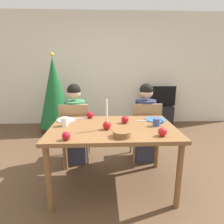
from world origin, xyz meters
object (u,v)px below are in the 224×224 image
apple_by_left_plate (125,120)px  apple_far_edge (66,136)px  tv (159,96)px  candle_centerpiece (107,123)px  plate_right (156,120)px  tv_stand (158,115)px  person_left_child (76,125)px  christmas_tree (55,92)px  apple_near_candle (163,132)px  bowl_walnuts (122,134)px  apple_by_right_mug (90,115)px  mug_left (65,122)px  mug_right (157,122)px  dining_table (113,134)px  plate_left (66,120)px  chair_right (145,128)px  person_right_child (145,124)px  chair_left (76,129)px

apple_by_left_plate → apple_far_edge: (-0.60, -0.49, -0.00)m
tv → candle_centerpiece: 2.71m
plate_right → tv_stand: bearing=72.6°
person_left_child → christmas_tree: 1.50m
apple_near_candle → apple_far_edge: size_ratio=1.08×
bowl_walnuts → apple_by_right_mug: size_ratio=2.05×
candle_centerpiece → mug_left: bearing=163.0°
mug_right → dining_table: bearing=-179.4°
plate_left → apple_near_candle: apple_near_candle is taller
chair_right → christmas_tree: 2.16m
tv → christmas_tree: christmas_tree is taller
plate_right → candle_centerpiece: bearing=-152.4°
apple_near_candle → apple_by_right_mug: bearing=138.3°
christmas_tree → apple_near_candle: (1.60, -2.28, -0.07)m
apple_near_candle → apple_by_left_plate: same height
person_right_child → mug_right: (-0.01, -0.63, 0.22)m
mug_left → mug_right: (1.04, -0.05, -0.01)m
person_right_child → mug_left: bearing=-150.9°
christmas_tree → mug_left: bearing=-72.9°
bowl_walnuts → apple_near_candle: size_ratio=2.00×
chair_left → mug_right: size_ratio=7.54×
candle_centerpiece → tv: bearing=62.1°
person_left_child → tv: person_left_child is taller
dining_table → mug_right: mug_right is taller
christmas_tree → apple_near_candle: size_ratio=18.98×
dining_table → tv_stand: dining_table is taller
christmas_tree → plate_left: size_ratio=7.59×
plate_left → plate_right: bearing=-1.7°
tv_stand → plate_left: 2.75m
mug_right → apple_by_left_plate: size_ratio=1.36×
tv → christmas_tree: (-2.33, -0.33, 0.15)m
apple_by_left_plate → person_right_child: bearing=55.0°
candle_centerpiece → chair_right: bearing=50.2°
person_left_child → apple_by_left_plate: bearing=-37.6°
tv → apple_by_right_mug: (-1.48, -1.94, 0.08)m
plate_left → apple_by_left_plate: apple_by_left_plate is taller
chair_left → apple_by_left_plate: size_ratio=10.25×
plate_left → person_right_child: bearing=18.8°
christmas_tree → bowl_walnuts: 2.58m
plate_left → bowl_walnuts: (0.65, -0.57, 0.02)m
mug_right → apple_by_right_mug: 0.86m
person_left_child → person_right_child: same height
mug_right → candle_centerpiece: bearing=-170.5°
tv_stand → bowl_walnuts: (-1.12, -2.60, 0.54)m
candle_centerpiece → apple_far_edge: bearing=-144.3°
chair_right → christmas_tree: (-1.64, 1.37, 0.35)m
person_left_child → christmas_tree: christmas_tree is taller
plate_right → apple_by_right_mug: size_ratio=3.02×
chair_right → apple_by_left_plate: 0.66m
candle_centerpiece → apple_far_edge: size_ratio=4.03×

